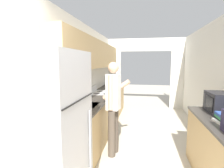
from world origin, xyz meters
name	(u,v)px	position (x,y,z in m)	size (l,w,h in m)	color
wall_left	(84,70)	(-1.30, 2.55, 1.50)	(0.38, 7.84, 2.50)	silver
wall_far_with_doorway	(145,68)	(0.00, 5.47, 1.45)	(3.09, 0.06, 2.50)	silver
counter_left	(102,111)	(-1.05, 3.13, 0.45)	(0.62, 4.22, 0.89)	tan
refrigerator	(49,135)	(-1.00, 0.62, 0.88)	(0.72, 0.82, 1.77)	#B7B7BC
range_oven	(103,109)	(-1.04, 3.23, 0.45)	(0.66, 0.77, 1.03)	white
person	(113,106)	(-0.54, 1.94, 0.89)	(0.53, 0.42, 1.65)	#4C4238
microwave	(222,103)	(1.13, 1.78, 1.05)	(0.40, 0.47, 0.31)	black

